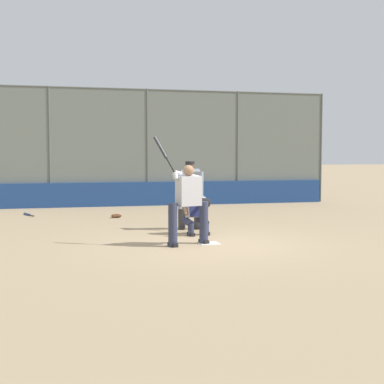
{
  "coord_description": "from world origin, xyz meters",
  "views": [
    {
      "loc": [
        2.98,
        11.02,
        1.92
      ],
      "look_at": [
        0.14,
        -1.0,
        1.05
      ],
      "focal_mm": 50.0,
      "sensor_mm": 36.0,
      "label": 1
    }
  ],
  "objects_px": {
    "spare_bat_by_padding": "(198,212)",
    "batter_at_plate": "(188,202)",
    "catcher_behind_plate": "(196,210)",
    "umpire_home": "(190,193)",
    "fielding_glove_on_dirt": "(116,216)",
    "spare_bat_third_base_side": "(173,210)",
    "spare_bat_near_backstop": "(28,214)"
  },
  "relations": [
    {
      "from": "spare_bat_by_padding",
      "to": "batter_at_plate",
      "type": "bearing_deg",
      "value": -145.58
    },
    {
      "from": "catcher_behind_plate",
      "to": "fielding_glove_on_dirt",
      "type": "relative_size",
      "value": 3.56
    },
    {
      "from": "umpire_home",
      "to": "spare_bat_third_base_side",
      "type": "height_order",
      "value": "umpire_home"
    },
    {
      "from": "umpire_home",
      "to": "spare_bat_near_backstop",
      "type": "bearing_deg",
      "value": -39.32
    },
    {
      "from": "umpire_home",
      "to": "fielding_glove_on_dirt",
      "type": "height_order",
      "value": "umpire_home"
    },
    {
      "from": "batter_at_plate",
      "to": "spare_bat_by_padding",
      "type": "bearing_deg",
      "value": -123.26
    },
    {
      "from": "batter_at_plate",
      "to": "catcher_behind_plate",
      "type": "distance_m",
      "value": 1.52
    },
    {
      "from": "catcher_behind_plate",
      "to": "umpire_home",
      "type": "bearing_deg",
      "value": -103.71
    },
    {
      "from": "umpire_home",
      "to": "fielding_glove_on_dirt",
      "type": "distance_m",
      "value": 3.49
    },
    {
      "from": "batter_at_plate",
      "to": "umpire_home",
      "type": "relative_size",
      "value": 1.31
    },
    {
      "from": "spare_bat_by_padding",
      "to": "fielding_glove_on_dirt",
      "type": "relative_size",
      "value": 2.23
    },
    {
      "from": "batter_at_plate",
      "to": "spare_bat_by_padding",
      "type": "height_order",
      "value": "batter_at_plate"
    },
    {
      "from": "umpire_home",
      "to": "fielding_glove_on_dirt",
      "type": "bearing_deg",
      "value": -56.05
    },
    {
      "from": "batter_at_plate",
      "to": "catcher_behind_plate",
      "type": "bearing_deg",
      "value": -127.38
    },
    {
      "from": "spare_bat_near_backstop",
      "to": "fielding_glove_on_dirt",
      "type": "xyz_separation_m",
      "value": [
        -2.66,
        1.27,
        0.02
      ]
    },
    {
      "from": "spare_bat_by_padding",
      "to": "umpire_home",
      "type": "bearing_deg",
      "value": -146.85
    },
    {
      "from": "spare_bat_near_backstop",
      "to": "spare_bat_by_padding",
      "type": "distance_m",
      "value": 5.44
    },
    {
      "from": "spare_bat_near_backstop",
      "to": "spare_bat_by_padding",
      "type": "xyz_separation_m",
      "value": [
        -5.4,
        0.62,
        0.0
      ]
    },
    {
      "from": "umpire_home",
      "to": "spare_bat_near_backstop",
      "type": "distance_m",
      "value": 6.08
    },
    {
      "from": "batter_at_plate",
      "to": "fielding_glove_on_dirt",
      "type": "relative_size",
      "value": 7.22
    },
    {
      "from": "catcher_behind_plate",
      "to": "umpire_home",
      "type": "xyz_separation_m",
      "value": [
        -0.06,
        -0.91,
        0.36
      ]
    },
    {
      "from": "spare_bat_third_base_side",
      "to": "batter_at_plate",
      "type": "bearing_deg",
      "value": -162.82
    },
    {
      "from": "spare_bat_near_backstop",
      "to": "catcher_behind_plate",
      "type": "bearing_deg",
      "value": -162.78
    },
    {
      "from": "spare_bat_third_base_side",
      "to": "fielding_glove_on_dirt",
      "type": "bearing_deg",
      "value": 151.47
    },
    {
      "from": "batter_at_plate",
      "to": "fielding_glove_on_dirt",
      "type": "bearing_deg",
      "value": -96.03
    },
    {
      "from": "umpire_home",
      "to": "spare_bat_by_padding",
      "type": "height_order",
      "value": "umpire_home"
    },
    {
      "from": "batter_at_plate",
      "to": "spare_bat_third_base_side",
      "type": "bearing_deg",
      "value": -115.85
    },
    {
      "from": "batter_at_plate",
      "to": "umpire_home",
      "type": "distance_m",
      "value": 2.37
    },
    {
      "from": "spare_bat_by_padding",
      "to": "fielding_glove_on_dirt",
      "type": "xyz_separation_m",
      "value": [
        2.74,
        0.65,
        0.02
      ]
    },
    {
      "from": "catcher_behind_plate",
      "to": "spare_bat_near_backstop",
      "type": "xyz_separation_m",
      "value": [
        4.22,
        -5.13,
        -0.55
      ]
    },
    {
      "from": "fielding_glove_on_dirt",
      "to": "spare_bat_near_backstop",
      "type": "bearing_deg",
      "value": -25.43
    },
    {
      "from": "batter_at_plate",
      "to": "catcher_behind_plate",
      "type": "xyz_separation_m",
      "value": [
        -0.51,
        -1.39,
        -0.34
      ]
    }
  ]
}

